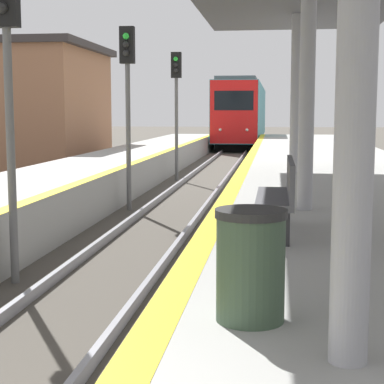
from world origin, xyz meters
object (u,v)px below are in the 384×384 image
(train, at_px, (244,113))
(signal_near, at_px, (7,62))
(trash_bin, at_px, (250,265))
(bench, at_px, (280,195))
(signal_mid, at_px, (128,83))
(signal_far, at_px, (176,92))

(train, bearing_deg, signal_near, -91.83)
(trash_bin, bearing_deg, bench, 86.08)
(train, height_order, signal_near, train)
(signal_near, height_order, signal_mid, same)
(signal_mid, xyz_separation_m, signal_far, (0.13, 7.02, 0.00))
(trash_bin, bearing_deg, signal_mid, 107.32)
(bench, bearing_deg, trash_bin, -93.92)
(train, distance_m, signal_far, 26.57)
(signal_far, height_order, bench, signal_far)
(signal_far, bearing_deg, train, 87.69)
(signal_near, distance_m, bench, 4.29)
(signal_far, bearing_deg, trash_bin, -79.53)
(trash_bin, relative_size, bench, 0.46)
(train, relative_size, signal_far, 5.10)
(signal_near, relative_size, signal_mid, 1.00)
(signal_mid, bearing_deg, signal_near, -90.75)
(signal_near, bearing_deg, train, 88.17)
(train, height_order, bench, train)
(signal_near, xyz_separation_m, bench, (3.83, -0.90, -1.70))
(train, distance_m, signal_mid, 33.59)
(train, distance_m, bench, 41.56)
(signal_near, height_order, signal_far, same)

